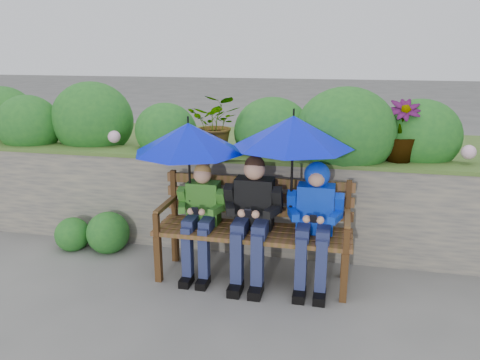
% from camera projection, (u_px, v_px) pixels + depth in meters
% --- Properties ---
extents(ground, '(60.00, 60.00, 0.00)m').
position_uv_depth(ground, '(238.00, 279.00, 4.45)').
color(ground, '#555553').
rests_on(ground, ground).
extents(garden_backdrop, '(8.00, 2.84, 1.79)m').
position_uv_depth(garden_backdrop, '(260.00, 172.00, 5.78)').
color(garden_backdrop, '#5C5956').
rests_on(garden_backdrop, ground).
extents(park_bench, '(1.81, 0.53, 0.96)m').
position_uv_depth(park_bench, '(254.00, 222.00, 4.38)').
color(park_bench, '#422812').
rests_on(park_bench, ground).
extents(boy_left, '(0.45, 0.52, 1.09)m').
position_uv_depth(boy_left, '(201.00, 213.00, 4.38)').
color(boy_left, '#31701E').
rests_on(boy_left, ground).
extents(boy_middle, '(0.53, 0.61, 1.18)m').
position_uv_depth(boy_middle, '(252.00, 213.00, 4.26)').
color(boy_middle, black).
rests_on(boy_middle, ground).
extents(boy_right, '(0.49, 0.60, 1.15)m').
position_uv_depth(boy_right, '(315.00, 215.00, 4.15)').
color(boy_right, '#0632B8').
rests_on(boy_right, ground).
extents(umbrella_left, '(1.02, 1.02, 0.81)m').
position_uv_depth(umbrella_left, '(188.00, 138.00, 4.24)').
color(umbrella_left, '#000FCC').
rests_on(umbrella_left, ground).
extents(umbrella_right, '(1.05, 1.05, 0.89)m').
position_uv_depth(umbrella_right, '(293.00, 132.00, 4.01)').
color(umbrella_right, '#000FCC').
rests_on(umbrella_right, ground).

